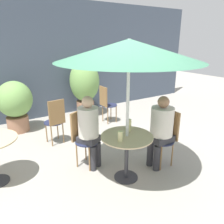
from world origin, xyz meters
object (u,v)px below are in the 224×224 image
bistro_chair_0 (167,133)px  umbrella (129,51)px  cafe_table_near (127,145)px  potted_plant_0 (15,103)px  potted_plant_1 (85,85)px  bistro_chair_2 (106,101)px  seated_person_1 (89,126)px  beer_glass_0 (129,125)px  bistro_chair_3 (55,118)px  bistro_chair_1 (82,134)px  beer_glass_1 (120,136)px  seated_person_0 (161,126)px

bistro_chair_0 → umbrella: size_ratio=0.46×
cafe_table_near → bistro_chair_0: 0.81m
potted_plant_0 → potted_plant_1: size_ratio=0.77×
cafe_table_near → bistro_chair_0: bearing=-1.5°
bistro_chair_2 → seated_person_1: size_ratio=0.77×
beer_glass_0 → potted_plant_0: bearing=113.7°
potted_plant_0 → umbrella: size_ratio=0.57×
bistro_chair_0 → bistro_chair_3: bearing=-140.8°
beer_glass_0 → bistro_chair_3: bearing=112.6°
bistro_chair_1 → seated_person_1: 0.22m
cafe_table_near → beer_glass_1: beer_glass_1 is taller
beer_glass_1 → potted_plant_1: potted_plant_1 is taller
cafe_table_near → umbrella: (0.00, 0.00, 1.33)m
beer_glass_1 → bistro_chair_1: bearing=104.9°
beer_glass_1 → potted_plant_0: 3.01m
bistro_chair_3 → cafe_table_near: bearing=99.9°
beer_glass_0 → potted_plant_1: potted_plant_1 is taller
bistro_chair_1 → potted_plant_0: size_ratio=0.80×
potted_plant_0 → potted_plant_1: bearing=4.7°
bistro_chair_1 → seated_person_1: (0.07, -0.13, 0.17)m
potted_plant_0 → potted_plant_1: potted_plant_1 is taller
seated_person_1 → potted_plant_1: size_ratio=0.80×
bistro_chair_3 → seated_person_1: size_ratio=0.77×
cafe_table_near → bistro_chair_1: size_ratio=0.81×
cafe_table_near → bistro_chair_1: bearing=118.5°
potted_plant_1 → umbrella: 3.21m
seated_person_0 → potted_plant_0: seated_person_0 is taller
bistro_chair_0 → beer_glass_1: 1.01m
umbrella → seated_person_1: bearing=118.5°
umbrella → bistro_chair_1: bearing=118.5°
bistro_chair_3 → potted_plant_1: size_ratio=0.62×
bistro_chair_2 → seated_person_0: (-0.30, -2.18, 0.16)m
bistro_chair_0 → potted_plant_0: 3.37m
bistro_chair_0 → seated_person_0: size_ratio=0.78×
seated_person_0 → potted_plant_1: size_ratio=0.80×
bistro_chair_2 → seated_person_1: seated_person_1 is taller
bistro_chair_1 → bistro_chair_3: bearing=68.4°
beer_glass_0 → umbrella: bearing=-135.2°
bistro_chair_1 → bistro_chair_3: size_ratio=1.00×
potted_plant_0 → beer_glass_0: bearing=-66.3°
cafe_table_near → bistro_chair_1: 0.81m
potted_plant_1 → umbrella: (-0.76, -2.94, 1.02)m
beer_glass_1 → potted_plant_0: bearing=106.5°
cafe_table_near → bistro_chair_0: (0.81, -0.02, -0.00)m
bistro_chair_1 → beer_glass_1: bearing=-103.6°
potted_plant_0 → umbrella: umbrella is taller
seated_person_1 → umbrella: (0.31, -0.58, 1.17)m
seated_person_0 → beer_glass_0: 0.55m
cafe_table_near → bistro_chair_0: bistro_chair_0 is taller
beer_glass_0 → umbrella: (-0.14, -0.14, 1.10)m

